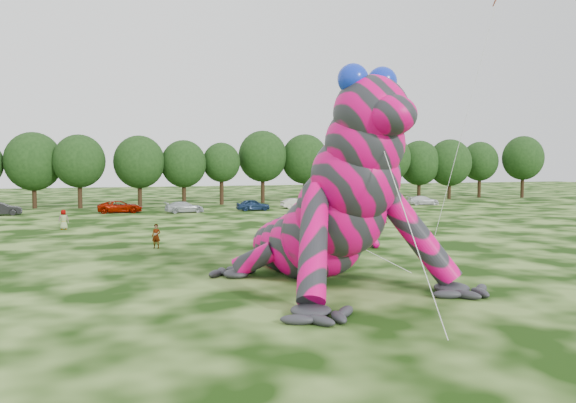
{
  "coord_description": "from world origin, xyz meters",
  "views": [
    {
      "loc": [
        -14.67,
        -20.08,
        5.91
      ],
      "look_at": [
        -6.1,
        5.89,
        4.0
      ],
      "focal_mm": 35.0,
      "sensor_mm": 36.0,
      "label": 1
    }
  ],
  "objects_px": {
    "tree_9": "(221,174)",
    "car_3": "(184,207)",
    "flying_kite": "(493,13)",
    "tree_16": "(480,170)",
    "tree_13": "(389,168)",
    "car_1": "(0,209)",
    "inflatable_gecko": "(307,179)",
    "spectator_2": "(385,214)",
    "spectator_0": "(156,236)",
    "car_7": "(423,200)",
    "car_6": "(378,201)",
    "tree_6": "(79,171)",
    "tree_12": "(345,172)",
    "spectator_5": "(310,227)",
    "tree_10": "(263,167)",
    "car_5": "(296,203)",
    "car_4": "(253,205)",
    "tree_8": "(184,173)",
    "tree_7": "(139,171)",
    "tree_11": "(305,168)",
    "spectator_4": "(64,220)",
    "tree_5": "(34,170)",
    "tree_15": "(450,169)",
    "tree_14": "(419,170)",
    "car_2": "(120,207)",
    "tree_17": "(523,167)"
  },
  "relations": [
    {
      "from": "tree_9",
      "to": "car_3",
      "type": "bearing_deg",
      "value": -120.89
    },
    {
      "from": "flying_kite",
      "to": "tree_16",
      "type": "xyz_separation_m",
      "value": [
        38.76,
        52.13,
        -9.71
      ]
    },
    {
      "from": "tree_13",
      "to": "car_1",
      "type": "xyz_separation_m",
      "value": [
        -52.78,
        -8.23,
        -4.32
      ]
    },
    {
      "from": "inflatable_gecko",
      "to": "spectator_2",
      "type": "distance_m",
      "value": 27.55
    },
    {
      "from": "inflatable_gecko",
      "to": "spectator_0",
      "type": "height_order",
      "value": "inflatable_gecko"
    },
    {
      "from": "car_7",
      "to": "car_6",
      "type": "bearing_deg",
      "value": 104.44
    },
    {
      "from": "tree_6",
      "to": "car_7",
      "type": "distance_m",
      "value": 46.05
    },
    {
      "from": "tree_12",
      "to": "spectator_5",
      "type": "bearing_deg",
      "value": -117.64
    },
    {
      "from": "car_1",
      "to": "car_3",
      "type": "distance_m",
      "value": 20.18
    },
    {
      "from": "tree_10",
      "to": "car_6",
      "type": "bearing_deg",
      "value": -42.36
    },
    {
      "from": "tree_10",
      "to": "tree_12",
      "type": "relative_size",
      "value": 1.17
    },
    {
      "from": "car_5",
      "to": "car_6",
      "type": "distance_m",
      "value": 11.34
    },
    {
      "from": "car_5",
      "to": "spectator_2",
      "type": "bearing_deg",
      "value": -176.03
    },
    {
      "from": "tree_10",
      "to": "tree_12",
      "type": "xyz_separation_m",
      "value": [
        12.62,
        -0.84,
        -0.77
      ]
    },
    {
      "from": "spectator_2",
      "to": "flying_kite",
      "type": "bearing_deg",
      "value": -80.23
    },
    {
      "from": "flying_kite",
      "to": "car_4",
      "type": "xyz_separation_m",
      "value": [
        -3.96,
        39.14,
        -13.7
      ]
    },
    {
      "from": "tree_8",
      "to": "spectator_2",
      "type": "relative_size",
      "value": 5.37
    },
    {
      "from": "tree_9",
      "to": "tree_16",
      "type": "height_order",
      "value": "tree_16"
    },
    {
      "from": "tree_7",
      "to": "tree_16",
      "type": "xyz_separation_m",
      "value": [
        55.53,
        2.57,
        -0.05
      ]
    },
    {
      "from": "tree_11",
      "to": "tree_12",
      "type": "relative_size",
      "value": 1.12
    },
    {
      "from": "tree_16",
      "to": "spectator_4",
      "type": "relative_size",
      "value": 5.33
    },
    {
      "from": "tree_10",
      "to": "car_5",
      "type": "xyz_separation_m",
      "value": [
        1.47,
        -10.47,
        -4.62
      ]
    },
    {
      "from": "spectator_0",
      "to": "tree_5",
      "type": "bearing_deg",
      "value": 136.17
    },
    {
      "from": "tree_9",
      "to": "spectator_4",
      "type": "xyz_separation_m",
      "value": [
        -19.13,
        -24.53,
        -3.46
      ]
    },
    {
      "from": "tree_8",
      "to": "tree_16",
      "type": "relative_size",
      "value": 0.95
    },
    {
      "from": "car_1",
      "to": "car_5",
      "type": "relative_size",
      "value": 1.18
    },
    {
      "from": "spectator_4",
      "to": "tree_12",
      "type": "bearing_deg",
      "value": -159.59
    },
    {
      "from": "spectator_2",
      "to": "spectator_4",
      "type": "bearing_deg",
      "value": -165.58
    },
    {
      "from": "car_6",
      "to": "spectator_2",
      "type": "height_order",
      "value": "spectator_2"
    },
    {
      "from": "car_6",
      "to": "tree_15",
      "type": "bearing_deg",
      "value": -47.83
    },
    {
      "from": "tree_14",
      "to": "tree_15",
      "type": "bearing_deg",
      "value": -10.74
    },
    {
      "from": "tree_10",
      "to": "flying_kite",
      "type": "bearing_deg",
      "value": -90.79
    },
    {
      "from": "tree_10",
      "to": "car_7",
      "type": "relative_size",
      "value": 2.39
    },
    {
      "from": "car_7",
      "to": "car_2",
      "type": "bearing_deg",
      "value": 97.76
    },
    {
      "from": "tree_6",
      "to": "car_4",
      "type": "xyz_separation_m",
      "value": [
        20.29,
        -10.31,
        -4.05
      ]
    },
    {
      "from": "tree_8",
      "to": "tree_12",
      "type": "xyz_separation_m",
      "value": [
        24.23,
        0.75,
        0.01
      ]
    },
    {
      "from": "tree_8",
      "to": "spectator_0",
      "type": "xyz_separation_m",
      "value": [
        -7.08,
        -37.88,
        -3.63
      ]
    },
    {
      "from": "tree_13",
      "to": "flying_kite",
      "type": "bearing_deg",
      "value": -112.28
    },
    {
      "from": "tree_7",
      "to": "tree_16",
      "type": "height_order",
      "value": "tree_7"
    },
    {
      "from": "tree_11",
      "to": "car_1",
      "type": "height_order",
      "value": "tree_11"
    },
    {
      "from": "car_4",
      "to": "spectator_5",
      "type": "bearing_deg",
      "value": 176.3
    },
    {
      "from": "flying_kite",
      "to": "tree_7",
      "type": "distance_m",
      "value": 53.21
    },
    {
      "from": "tree_6",
      "to": "car_4",
      "type": "relative_size",
      "value": 2.32
    },
    {
      "from": "flying_kite",
      "to": "car_6",
      "type": "xyz_separation_m",
      "value": [
        13.46,
        39.71,
        -13.69
      ]
    },
    {
      "from": "tree_11",
      "to": "tree_13",
      "type": "height_order",
      "value": "tree_13"
    },
    {
      "from": "tree_12",
      "to": "tree_17",
      "type": "relative_size",
      "value": 0.87
    },
    {
      "from": "car_5",
      "to": "flying_kite",
      "type": "bearing_deg",
      "value": 173.31
    },
    {
      "from": "tree_9",
      "to": "tree_11",
      "type": "bearing_deg",
      "value": 3.82
    },
    {
      "from": "tree_10",
      "to": "spectator_0",
      "type": "bearing_deg",
      "value": -115.34
    },
    {
      "from": "tree_6",
      "to": "tree_15",
      "type": "xyz_separation_m",
      "value": [
        56.03,
        1.09,
        0.07
      ]
    }
  ]
}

